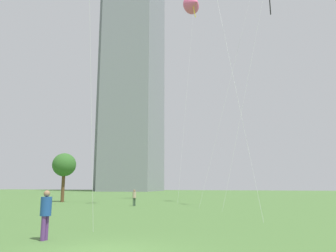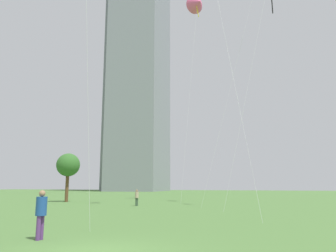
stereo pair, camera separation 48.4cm
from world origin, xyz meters
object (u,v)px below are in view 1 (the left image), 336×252
(park_tree_0, at_px, (64,165))
(person_standing_1, at_px, (134,196))
(distant_highrise_0, at_px, (129,86))
(person_standing_3, at_px, (46,211))
(kite_flying_2, at_px, (194,3))
(distant_highrise_1, at_px, (135,60))

(park_tree_0, bearing_deg, person_standing_1, -21.39)
(person_standing_1, height_order, distant_highrise_0, distant_highrise_0)
(person_standing_3, bearing_deg, kite_flying_2, -0.04)
(person_standing_3, relative_size, park_tree_0, 0.30)
(person_standing_3, xyz_separation_m, distant_highrise_1, (-44.27, 104.56, 51.30))
(distant_highrise_1, bearing_deg, person_standing_1, -71.93)
(park_tree_0, distance_m, distant_highrise_1, 96.93)
(distant_highrise_1, bearing_deg, distant_highrise_0, 125.89)
(kite_flying_2, bearing_deg, person_standing_3, -86.67)
(person_standing_3, distance_m, kite_flying_2, 41.45)
(park_tree_0, relative_size, distant_highrise_1, 0.06)
(person_standing_3, bearing_deg, distant_highrise_0, 20.86)
(distant_highrise_0, bearing_deg, park_tree_0, -84.31)
(park_tree_0, xyz_separation_m, distant_highrise_0, (-32.47, 85.83, 38.95))
(distant_highrise_0, bearing_deg, person_standing_1, -78.96)
(person_standing_1, distance_m, kite_flying_2, 29.44)
(person_standing_1, relative_size, person_standing_3, 0.89)
(person_standing_3, distance_m, distant_highrise_0, 128.41)
(person_standing_1, height_order, distant_highrise_1, distant_highrise_1)
(person_standing_1, relative_size, distant_highrise_1, 0.02)
(person_standing_3, height_order, park_tree_0, park_tree_0)
(person_standing_3, height_order, distant_highrise_0, distant_highrise_0)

